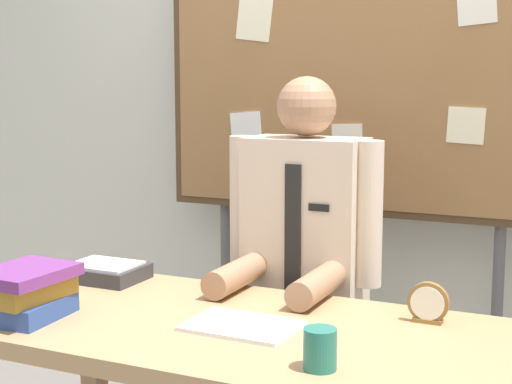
{
  "coord_description": "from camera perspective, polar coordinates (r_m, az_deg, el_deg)",
  "views": [
    {
      "loc": [
        0.96,
        -1.88,
        1.43
      ],
      "look_at": [
        0.0,
        0.17,
        1.09
      ],
      "focal_mm": 54.95,
      "sensor_mm": 36.0,
      "label": 1
    }
  ],
  "objects": [
    {
      "name": "person",
      "position": [
        2.74,
        3.49,
        -7.77
      ],
      "size": [
        0.55,
        0.56,
        1.43
      ],
      "color": "#2D2D33",
      "rests_on": "ground_plane"
    },
    {
      "name": "coffee_mug",
      "position": [
        1.89,
        4.69,
        -11.32
      ],
      "size": [
        0.08,
        0.08,
        0.1
      ],
      "primitive_type": "cylinder",
      "color": "#267266",
      "rests_on": "desk"
    },
    {
      "name": "desk",
      "position": [
        2.25,
        -1.89,
        -11.79
      ],
      "size": [
        1.56,
        0.77,
        0.74
      ],
      "color": "tan",
      "rests_on": "ground_plane"
    },
    {
      "name": "bulletin_board",
      "position": [
        3.09,
        7.02,
        8.29
      ],
      "size": [
        1.58,
        0.09,
        2.01
      ],
      "color": "#4C3823",
      "rests_on": "ground_plane"
    },
    {
      "name": "open_notebook",
      "position": [
        2.19,
        -1.03,
        -9.71
      ],
      "size": [
        0.31,
        0.22,
        0.01
      ],
      "primitive_type": "cube",
      "rotation": [
        0.0,
        0.0,
        -0.02
      ],
      "color": "white",
      "rests_on": "desk"
    },
    {
      "name": "paper_tray",
      "position": [
        2.72,
        -10.93,
        -5.71
      ],
      "size": [
        0.26,
        0.2,
        0.06
      ],
      "color": "#333338",
      "rests_on": "desk"
    },
    {
      "name": "desk_clock",
      "position": [
        2.27,
        12.42,
        -7.99
      ],
      "size": [
        0.12,
        0.04,
        0.12
      ],
      "color": "olive",
      "rests_on": "desk"
    },
    {
      "name": "back_wall",
      "position": [
        3.29,
        8.12,
        7.0
      ],
      "size": [
        6.4,
        0.08,
        2.7
      ],
      "primitive_type": "cube",
      "color": "silver",
      "rests_on": "ground_plane"
    },
    {
      "name": "book_stack",
      "position": [
        2.34,
        -16.26,
        -6.96
      ],
      "size": [
        0.22,
        0.27,
        0.15
      ],
      "color": "#2D4C99",
      "rests_on": "desk"
    }
  ]
}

